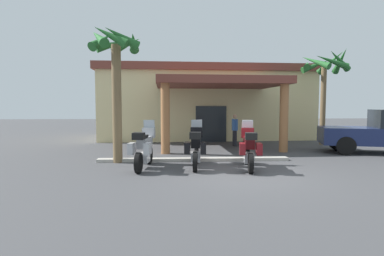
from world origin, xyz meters
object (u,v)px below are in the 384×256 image
motorcycle_silver (144,148)px  palm_tree_roadside (116,60)px  motorcycle_black (196,147)px  pedestrian (235,128)px  motorcycle_maroon (249,148)px  motel_building (205,102)px  palm_tree_near_portico (325,70)px

motorcycle_silver → palm_tree_roadside: size_ratio=0.44×
motorcycle_black → pedestrian: 5.95m
pedestrian → palm_tree_roadside: size_ratio=0.33×
motorcycle_silver → pedestrian: (4.19, 5.54, 0.26)m
motorcycle_maroon → motorcycle_black: bearing=88.0°
motorcycle_silver → pedestrian: 6.95m
motorcycle_black → motorcycle_maroon: size_ratio=1.00×
motel_building → palm_tree_roadside: (-4.17, -9.09, 1.43)m
motel_building → motorcycle_maroon: size_ratio=6.27×
motorcycle_maroon → palm_tree_near_portico: (5.59, 6.12, 3.33)m
palm_tree_roadside → motorcycle_maroon: bearing=-16.8°
palm_tree_roadside → pedestrian: bearing=39.6°
palm_tree_roadside → motel_building: bearing=65.4°
motel_building → motorcycle_maroon: bearing=-89.6°
pedestrian → motel_building: bearing=84.6°
motorcycle_silver → palm_tree_near_portico: (9.13, 5.88, 3.33)m
motorcycle_maroon → palm_tree_near_portico: palm_tree_near_portico is taller
motel_building → motorcycle_silver: (-3.06, -10.26, -1.66)m
motel_building → palm_tree_roadside: palm_tree_roadside is taller
motorcycle_silver → motel_building: bearing=-9.1°
motorcycle_black → pedestrian: (2.42, 5.43, 0.26)m
palm_tree_near_portico → motorcycle_black: bearing=-141.9°
motorcycle_black → motorcycle_maroon: bearing=-95.5°
motorcycle_maroon → motorcycle_silver: bearing=95.3°
motorcycle_silver → palm_tree_roadside: bearing=51.1°
pedestrian → motorcycle_maroon: bearing=-115.3°
motel_building → palm_tree_near_portico: (6.07, -4.38, 1.67)m
motorcycle_black → pedestrian: bearing=-18.3°
motel_building → pedestrian: bearing=-78.7°
palm_tree_near_portico → palm_tree_roadside: bearing=-155.3°
palm_tree_roadside → motorcycle_silver: bearing=-46.4°
pedestrian → motorcycle_silver: bearing=-146.0°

